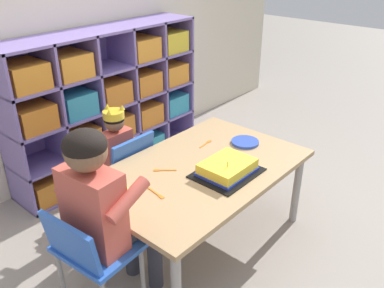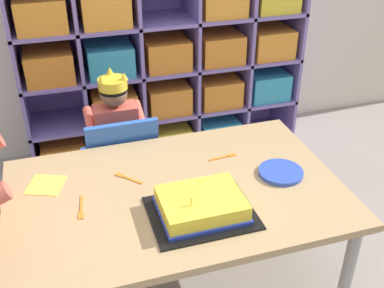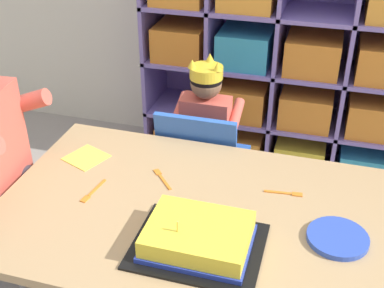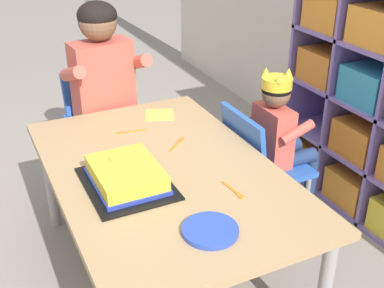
{
  "view_description": "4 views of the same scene",
  "coord_description": "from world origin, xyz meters",
  "px_view_note": "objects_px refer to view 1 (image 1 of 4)",
  "views": [
    {
      "loc": [
        -1.61,
        -1.35,
        1.78
      ],
      "look_at": [
        0.03,
        0.09,
        0.67
      ],
      "focal_mm": 37.86,
      "sensor_mm": 36.0,
      "label": 1
    },
    {
      "loc": [
        -0.38,
        -1.45,
        1.67
      ],
      "look_at": [
        0.06,
        -0.01,
        0.76
      ],
      "focal_mm": 44.03,
      "sensor_mm": 36.0,
      "label": 2
    },
    {
      "loc": [
        0.35,
        -1.25,
        1.59
      ],
      "look_at": [
        -0.03,
        0.06,
        0.77
      ],
      "focal_mm": 47.27,
      "sensor_mm": 36.0,
      "label": 3
    },
    {
      "loc": [
        1.57,
        -0.63,
        1.53
      ],
      "look_at": [
        0.06,
        0.1,
        0.67
      ],
      "focal_mm": 45.86,
      "sensor_mm": 36.0,
      "label": 4
    }
  ],
  "objects_px": {
    "adult_helper_seated": "(104,203)",
    "fork_by_napkin": "(206,144)",
    "paper_plate_stack": "(245,142)",
    "activity_table": "(200,175)",
    "birthday_cake_on_tray": "(227,169)",
    "classroom_chair_adult_side": "(91,252)",
    "fork_scattered_mid_table": "(156,194)",
    "classroom_chair_blue": "(125,169)",
    "fork_near_child_seat": "(163,170)",
    "child_with_crown": "(113,147)"
  },
  "relations": [
    {
      "from": "fork_near_child_seat",
      "to": "activity_table",
      "type": "bearing_deg",
      "value": 9.2
    },
    {
      "from": "activity_table",
      "to": "classroom_chair_adult_side",
      "type": "distance_m",
      "value": 0.82
    },
    {
      "from": "classroom_chair_blue",
      "to": "fork_near_child_seat",
      "type": "bearing_deg",
      "value": 84.55
    },
    {
      "from": "fork_scattered_mid_table",
      "to": "fork_by_napkin",
      "type": "bearing_deg",
      "value": -66.55
    },
    {
      "from": "classroom_chair_adult_side",
      "to": "adult_helper_seated",
      "type": "height_order",
      "value": "adult_helper_seated"
    },
    {
      "from": "paper_plate_stack",
      "to": "fork_by_napkin",
      "type": "bearing_deg",
      "value": 132.79
    },
    {
      "from": "classroom_chair_adult_side",
      "to": "fork_by_napkin",
      "type": "relative_size",
      "value": 5.26
    },
    {
      "from": "classroom_chair_blue",
      "to": "fork_near_child_seat",
      "type": "distance_m",
      "value": 0.44
    },
    {
      "from": "birthday_cake_on_tray",
      "to": "fork_near_child_seat",
      "type": "relative_size",
      "value": 3.42
    },
    {
      "from": "activity_table",
      "to": "child_with_crown",
      "type": "xyz_separation_m",
      "value": [
        -0.14,
        0.66,
        0.02
      ]
    },
    {
      "from": "fork_by_napkin",
      "to": "fork_scattered_mid_table",
      "type": "height_order",
      "value": "same"
    },
    {
      "from": "paper_plate_stack",
      "to": "classroom_chair_blue",
      "type": "bearing_deg",
      "value": 135.48
    },
    {
      "from": "activity_table",
      "to": "birthday_cake_on_tray",
      "type": "xyz_separation_m",
      "value": [
        0.05,
        -0.17,
        0.09
      ]
    },
    {
      "from": "classroom_chair_blue",
      "to": "birthday_cake_on_tray",
      "type": "xyz_separation_m",
      "value": [
        0.18,
        -0.72,
        0.2
      ]
    },
    {
      "from": "fork_by_napkin",
      "to": "adult_helper_seated",
      "type": "bearing_deg",
      "value": 3.99
    },
    {
      "from": "birthday_cake_on_tray",
      "to": "fork_scattered_mid_table",
      "type": "height_order",
      "value": "birthday_cake_on_tray"
    },
    {
      "from": "activity_table",
      "to": "classroom_chair_blue",
      "type": "relative_size",
      "value": 2.03
    },
    {
      "from": "fork_scattered_mid_table",
      "to": "fork_near_child_seat",
      "type": "height_order",
      "value": "same"
    },
    {
      "from": "classroom_chair_adult_side",
      "to": "fork_by_napkin",
      "type": "distance_m",
      "value": 1.1
    },
    {
      "from": "child_with_crown",
      "to": "adult_helper_seated",
      "type": "height_order",
      "value": "adult_helper_seated"
    },
    {
      "from": "paper_plate_stack",
      "to": "fork_scattered_mid_table",
      "type": "bearing_deg",
      "value": 179.04
    },
    {
      "from": "birthday_cake_on_tray",
      "to": "fork_by_napkin",
      "type": "xyz_separation_m",
      "value": [
        0.22,
        0.34,
        -0.03
      ]
    },
    {
      "from": "adult_helper_seated",
      "to": "paper_plate_stack",
      "type": "relative_size",
      "value": 5.77
    },
    {
      "from": "fork_scattered_mid_table",
      "to": "paper_plate_stack",
      "type": "bearing_deg",
      "value": -83.12
    },
    {
      "from": "child_with_crown",
      "to": "fork_scattered_mid_table",
      "type": "height_order",
      "value": "child_with_crown"
    },
    {
      "from": "classroom_chair_adult_side",
      "to": "paper_plate_stack",
      "type": "bearing_deg",
      "value": -95.85
    },
    {
      "from": "classroom_chair_adult_side",
      "to": "paper_plate_stack",
      "type": "distance_m",
      "value": 1.27
    },
    {
      "from": "child_with_crown",
      "to": "fork_near_child_seat",
      "type": "height_order",
      "value": "child_with_crown"
    },
    {
      "from": "activity_table",
      "to": "birthday_cake_on_tray",
      "type": "distance_m",
      "value": 0.19
    },
    {
      "from": "activity_table",
      "to": "fork_by_napkin",
      "type": "relative_size",
      "value": 10.07
    },
    {
      "from": "fork_by_napkin",
      "to": "child_with_crown",
      "type": "bearing_deg",
      "value": -56.6
    },
    {
      "from": "classroom_chair_adult_side",
      "to": "fork_by_napkin",
      "type": "bearing_deg",
      "value": -85.86
    },
    {
      "from": "classroom_chair_blue",
      "to": "fork_scattered_mid_table",
      "type": "relative_size",
      "value": 4.58
    },
    {
      "from": "adult_helper_seated",
      "to": "fork_by_napkin",
      "type": "relative_size",
      "value": 8.18
    },
    {
      "from": "fork_near_child_seat",
      "to": "birthday_cake_on_tray",
      "type": "bearing_deg",
      "value": -5.7
    },
    {
      "from": "child_with_crown",
      "to": "paper_plate_stack",
      "type": "bearing_deg",
      "value": 129.94
    },
    {
      "from": "paper_plate_stack",
      "to": "birthday_cake_on_tray",
      "type": "bearing_deg",
      "value": -159.73
    },
    {
      "from": "paper_plate_stack",
      "to": "fork_scattered_mid_table",
      "type": "relative_size",
      "value": 1.31
    },
    {
      "from": "activity_table",
      "to": "fork_by_napkin",
      "type": "distance_m",
      "value": 0.32
    },
    {
      "from": "adult_helper_seated",
      "to": "fork_by_napkin",
      "type": "height_order",
      "value": "adult_helper_seated"
    },
    {
      "from": "fork_near_child_seat",
      "to": "fork_by_napkin",
      "type": "bearing_deg",
      "value": 52.72
    },
    {
      "from": "fork_by_napkin",
      "to": "fork_scattered_mid_table",
      "type": "distance_m",
      "value": 0.66
    },
    {
      "from": "paper_plate_stack",
      "to": "fork_by_napkin",
      "type": "distance_m",
      "value": 0.26
    },
    {
      "from": "classroom_chair_blue",
      "to": "fork_scattered_mid_table",
      "type": "height_order",
      "value": "classroom_chair_blue"
    },
    {
      "from": "classroom_chair_blue",
      "to": "adult_helper_seated",
      "type": "relative_size",
      "value": 0.61
    },
    {
      "from": "adult_helper_seated",
      "to": "fork_by_napkin",
      "type": "xyz_separation_m",
      "value": [
        0.97,
        0.17,
        -0.11
      ]
    },
    {
      "from": "classroom_chair_blue",
      "to": "fork_by_napkin",
      "type": "xyz_separation_m",
      "value": [
        0.4,
        -0.38,
        0.17
      ]
    },
    {
      "from": "birthday_cake_on_tray",
      "to": "fork_near_child_seat",
      "type": "bearing_deg",
      "value": 125.69
    },
    {
      "from": "classroom_chair_adult_side",
      "to": "fork_scattered_mid_table",
      "type": "xyz_separation_m",
      "value": [
        0.45,
        0.0,
        0.11
      ]
    },
    {
      "from": "classroom_chair_adult_side",
      "to": "fork_by_napkin",
      "type": "height_order",
      "value": "classroom_chair_adult_side"
    }
  ]
}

